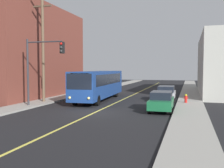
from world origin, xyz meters
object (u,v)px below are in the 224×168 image
at_px(parked_car_green, 161,101).
at_px(traffic_signal_left_corner, 42,59).
at_px(utility_pole_near, 43,42).
at_px(city_bus, 99,84).
at_px(parked_car_silver, 166,93).
at_px(fire_hydrant, 186,98).

height_order(parked_car_green, traffic_signal_left_corner, traffic_signal_left_corner).
bearing_deg(parked_car_green, utility_pole_near, 171.80).
bearing_deg(city_bus, utility_pole_near, -140.44).
relative_size(parked_car_silver, fire_hydrant, 5.26).
bearing_deg(city_bus, parked_car_silver, 10.22).
distance_m(city_bus, parked_car_silver, 7.38).
relative_size(utility_pole_near, traffic_signal_left_corner, 1.84).
xyz_separation_m(city_bus, fire_hydrant, (9.26, -0.63, -1.23)).
distance_m(city_bus, utility_pole_near, 7.41).
xyz_separation_m(parked_car_green, fire_hydrant, (1.86, 4.91, -0.26)).
xyz_separation_m(city_bus, utility_pole_near, (-4.61, -3.81, 4.38)).
relative_size(city_bus, traffic_signal_left_corner, 2.04).
bearing_deg(traffic_signal_left_corner, fire_hydrant, 25.66).
relative_size(parked_car_green, parked_car_silver, 1.00).
xyz_separation_m(city_bus, parked_car_green, (7.40, -5.54, -0.98)).
relative_size(parked_car_green, fire_hydrant, 5.27).
relative_size(parked_car_green, traffic_signal_left_corner, 0.74).
bearing_deg(fire_hydrant, city_bus, 176.10).
bearing_deg(traffic_signal_left_corner, parked_car_silver, 37.48).
distance_m(city_bus, traffic_signal_left_corner, 7.60).
bearing_deg(utility_pole_near, traffic_signal_left_corner, -59.41).
distance_m(parked_car_green, traffic_signal_left_corner, 11.01).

